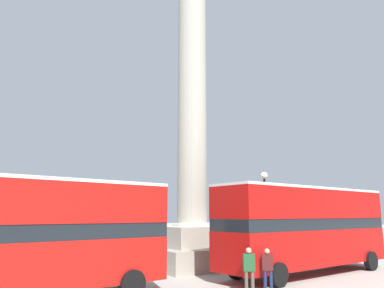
# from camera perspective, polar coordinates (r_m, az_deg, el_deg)

# --- Properties ---
(ground_plane) EXTENTS (200.00, 200.00, 0.00)m
(ground_plane) POSITION_cam_1_polar(r_m,az_deg,el_deg) (23.22, -0.00, -18.07)
(ground_plane) COLOR #ADA89E
(monument_column) EXTENTS (6.06, 6.06, 24.19)m
(monument_column) POSITION_cam_1_polar(r_m,az_deg,el_deg) (23.46, -0.00, 0.35)
(monument_column) COLOR #A39E8E
(monument_column) RESTS_ON ground_plane
(bus_a) EXTENTS (11.23, 3.32, 4.34)m
(bus_a) POSITION_cam_1_polar(r_m,az_deg,el_deg) (20.61, 17.05, -11.85)
(bus_a) COLOR #A80F0C
(bus_a) RESTS_ON ground_plane
(bus_b) EXTENTS (10.52, 3.50, 4.21)m
(bus_b) POSITION_cam_1_polar(r_m,az_deg,el_deg) (14.12, -24.54, -12.38)
(bus_b) COLOR #B7140F
(bus_b) RESTS_ON ground_plane
(street_lamp) EXTENTS (0.46, 0.46, 5.61)m
(street_lamp) POSITION_cam_1_polar(r_m,az_deg,el_deg) (23.88, 11.11, -9.62)
(street_lamp) COLOR black
(street_lamp) RESTS_ON ground_plane
(pedestrian_near_lamp) EXTENTS (0.48, 0.39, 1.72)m
(pedestrian_near_lamp) POSITION_cam_1_polar(r_m,az_deg,el_deg) (15.30, 8.69, -18.14)
(pedestrian_near_lamp) COLOR #4C473D
(pedestrian_near_lamp) RESTS_ON ground_plane
(pedestrian_by_plinth) EXTENTS (0.44, 0.40, 1.64)m
(pedestrian_by_plinth) POSITION_cam_1_polar(r_m,az_deg,el_deg) (15.91, 11.44, -17.98)
(pedestrian_by_plinth) COLOR #192347
(pedestrian_by_plinth) RESTS_ON ground_plane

